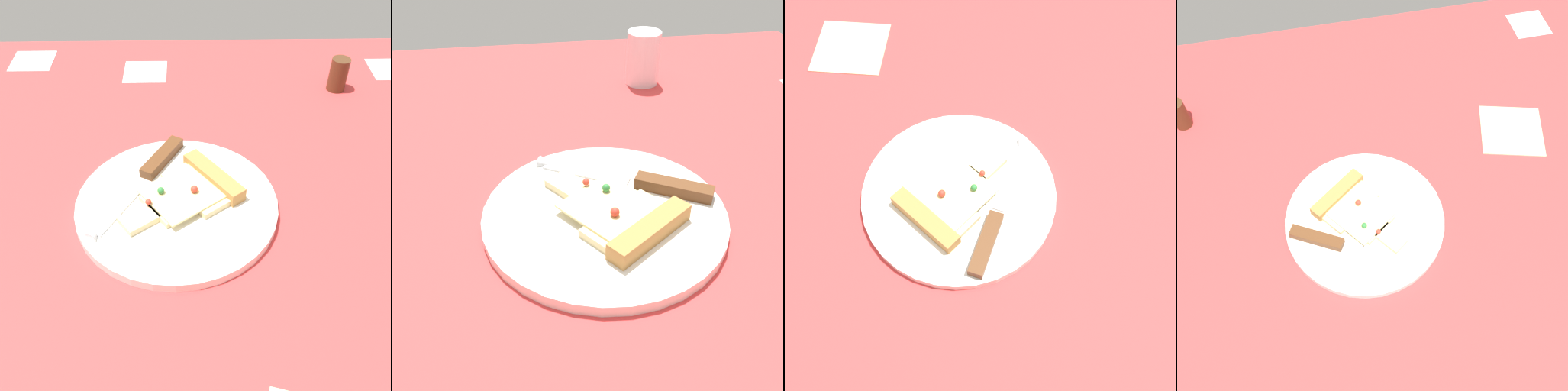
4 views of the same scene
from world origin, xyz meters
TOP-DOWN VIEW (x-y plane):
  - ground_plane at (-0.02, -0.04)cm, footprint 122.19×122.19cm
  - plate at (-3.97, -5.55)cm, footprint 29.85×29.85cm
  - pizza_slice at (-6.08, -7.12)cm, footprint 18.62×16.63cm
  - knife at (0.69, -10.96)cm, footprint 13.60×21.95cm
  - drinking_glass at (35.95, -20.07)cm, footprint 6.28×6.28cm

SIDE VIEW (x-z plane):
  - ground_plane at x=-0.02cm, z-range -3.00..0.00cm
  - plate at x=-3.97cm, z-range 0.00..1.46cm
  - knife at x=0.69cm, z-range 0.84..3.29cm
  - pizza_slice at x=-6.08cm, z-range 1.03..3.44cm
  - drinking_glass at x=35.95cm, z-range 0.00..9.83cm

